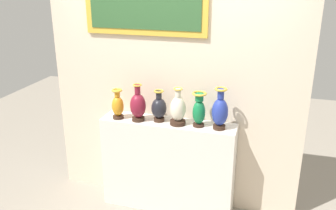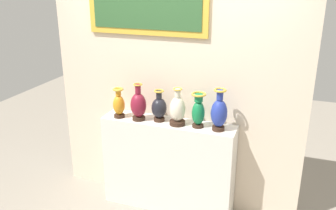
{
  "view_description": "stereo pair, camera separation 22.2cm",
  "coord_description": "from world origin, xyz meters",
  "px_view_note": "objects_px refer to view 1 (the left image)",
  "views": [
    {
      "loc": [
        0.98,
        -3.32,
        2.46
      ],
      "look_at": [
        0.0,
        0.0,
        1.19
      ],
      "focal_mm": 39.13,
      "sensor_mm": 36.0,
      "label": 1
    },
    {
      "loc": [
        1.19,
        -3.25,
        2.46
      ],
      "look_at": [
        0.0,
        0.0,
        1.19
      ],
      "focal_mm": 39.13,
      "sensor_mm": 36.0,
      "label": 2
    }
  ],
  "objects_px": {
    "vase_amber": "(118,105)",
    "vase_ivory": "(178,110)",
    "vase_cobalt": "(220,111)",
    "vase_onyx": "(159,108)",
    "vase_emerald": "(199,110)",
    "vase_burgundy": "(138,106)"
  },
  "relations": [
    {
      "from": "vase_cobalt",
      "to": "vase_onyx",
      "type": "bearing_deg",
      "value": 177.92
    },
    {
      "from": "vase_onyx",
      "to": "vase_amber",
      "type": "bearing_deg",
      "value": -173.71
    },
    {
      "from": "vase_ivory",
      "to": "vase_amber",
      "type": "bearing_deg",
      "value": -178.31
    },
    {
      "from": "vase_ivory",
      "to": "vase_emerald",
      "type": "height_order",
      "value": "vase_ivory"
    },
    {
      "from": "vase_emerald",
      "to": "vase_cobalt",
      "type": "height_order",
      "value": "vase_cobalt"
    },
    {
      "from": "vase_emerald",
      "to": "vase_onyx",
      "type": "bearing_deg",
      "value": 178.01
    },
    {
      "from": "vase_amber",
      "to": "vase_onyx",
      "type": "height_order",
      "value": "vase_onyx"
    },
    {
      "from": "vase_onyx",
      "to": "vase_emerald",
      "type": "height_order",
      "value": "vase_emerald"
    },
    {
      "from": "vase_amber",
      "to": "vase_burgundy",
      "type": "distance_m",
      "value": 0.22
    },
    {
      "from": "vase_burgundy",
      "to": "vase_emerald",
      "type": "relative_size",
      "value": 1.11
    },
    {
      "from": "vase_ivory",
      "to": "vase_cobalt",
      "type": "bearing_deg",
      "value": 0.85
    },
    {
      "from": "vase_amber",
      "to": "vase_ivory",
      "type": "height_order",
      "value": "vase_ivory"
    },
    {
      "from": "vase_burgundy",
      "to": "vase_ivory",
      "type": "distance_m",
      "value": 0.42
    },
    {
      "from": "vase_onyx",
      "to": "vase_ivory",
      "type": "bearing_deg",
      "value": -7.94
    },
    {
      "from": "vase_onyx",
      "to": "vase_emerald",
      "type": "distance_m",
      "value": 0.42
    },
    {
      "from": "vase_onyx",
      "to": "vase_emerald",
      "type": "relative_size",
      "value": 0.94
    },
    {
      "from": "vase_amber",
      "to": "vase_cobalt",
      "type": "bearing_deg",
      "value": 1.36
    },
    {
      "from": "vase_burgundy",
      "to": "vase_cobalt",
      "type": "height_order",
      "value": "vase_cobalt"
    },
    {
      "from": "vase_onyx",
      "to": "vase_cobalt",
      "type": "distance_m",
      "value": 0.62
    },
    {
      "from": "vase_cobalt",
      "to": "vase_emerald",
      "type": "bearing_deg",
      "value": 177.73
    },
    {
      "from": "vase_amber",
      "to": "vase_emerald",
      "type": "bearing_deg",
      "value": 2.24
    },
    {
      "from": "vase_cobalt",
      "to": "vase_ivory",
      "type": "bearing_deg",
      "value": -179.15
    }
  ]
}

